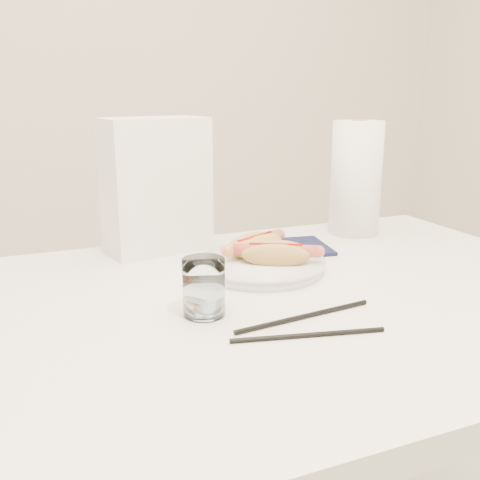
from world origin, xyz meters
name	(u,v)px	position (x,y,z in m)	size (l,w,h in m)	color
table	(269,329)	(0.00, 0.00, 0.69)	(1.20, 0.80, 0.75)	white
plate	(261,266)	(0.04, 0.12, 0.76)	(0.23, 0.23, 0.02)	white
hotdog_left	(255,245)	(0.04, 0.16, 0.79)	(0.15, 0.11, 0.04)	tan
hotdog_right	(276,254)	(0.06, 0.09, 0.79)	(0.15, 0.11, 0.04)	tan
water_glass	(204,287)	(-0.12, -0.03, 0.79)	(0.06, 0.06, 0.09)	silver
chopstick_near	(304,316)	(0.01, -0.10, 0.75)	(0.01, 0.01, 0.23)	black
chopstick_far	(308,335)	(-0.02, -0.16, 0.75)	(0.01, 0.01, 0.22)	black
napkin_box	(156,186)	(-0.10, 0.33, 0.89)	(0.20, 0.11, 0.27)	white
navy_napkin	(294,247)	(0.17, 0.23, 0.75)	(0.14, 0.14, 0.01)	#101634
paper_towel_roll	(356,178)	(0.36, 0.29, 0.88)	(0.12, 0.12, 0.26)	white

